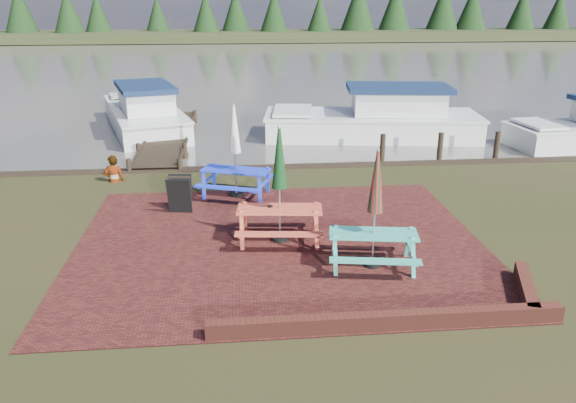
% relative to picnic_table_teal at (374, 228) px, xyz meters
% --- Properties ---
extents(ground, '(120.00, 120.00, 0.00)m').
position_rel_picnic_table_teal_xyz_m(ground, '(-1.79, 0.30, -0.86)').
color(ground, black).
rests_on(ground, ground).
extents(paving, '(9.00, 7.50, 0.02)m').
position_rel_picnic_table_teal_xyz_m(paving, '(-1.79, 1.30, -0.85)').
color(paving, '#351210').
rests_on(paving, ground).
extents(brick_wall, '(6.21, 1.79, 0.30)m').
position_rel_picnic_table_teal_xyz_m(brick_wall, '(0.36, -2.12, -0.71)').
color(brick_wall, '#4C1E16').
rests_on(brick_wall, ground).
extents(water, '(120.00, 60.00, 0.02)m').
position_rel_picnic_table_teal_xyz_m(water, '(-1.79, 37.30, -0.86)').
color(water, '#45423B').
rests_on(water, ground).
extents(far_treeline, '(120.00, 10.00, 8.10)m').
position_rel_picnic_table_teal_xyz_m(far_treeline, '(-1.79, 66.30, 2.42)').
color(far_treeline, black).
rests_on(far_treeline, ground).
extents(picnic_table_teal, '(1.99, 1.82, 2.44)m').
position_rel_picnic_table_teal_xyz_m(picnic_table_teal, '(0.00, 0.00, 0.00)').
color(picnic_table_teal, teal).
rests_on(picnic_table_teal, ground).
extents(picnic_table_red, '(2.04, 1.85, 2.60)m').
position_rel_picnic_table_teal_xyz_m(picnic_table_red, '(-1.77, 1.45, 0.06)').
color(picnic_table_red, '#C54932').
rests_on(picnic_table_red, ground).
extents(picnic_table_blue, '(2.27, 2.15, 2.55)m').
position_rel_picnic_table_teal_xyz_m(picnic_table_blue, '(-2.72, 4.60, 0.04)').
color(picnic_table_blue, '#1C33D4').
rests_on(picnic_table_blue, ground).
extents(chalkboard, '(0.61, 0.62, 0.95)m').
position_rel_picnic_table_teal_xyz_m(chalkboard, '(-4.15, 3.49, -0.36)').
color(chalkboard, black).
rests_on(chalkboard, ground).
extents(jetty, '(1.76, 9.08, 1.00)m').
position_rel_picnic_table_teal_xyz_m(jetty, '(-5.29, 11.58, -0.74)').
color(jetty, black).
rests_on(jetty, ground).
extents(boat_jetty, '(4.73, 8.20, 2.25)m').
position_rel_picnic_table_teal_xyz_m(boat_jetty, '(-6.53, 14.14, -0.39)').
color(boat_jetty, silver).
rests_on(boat_jetty, ground).
extents(boat_near, '(8.87, 4.07, 2.32)m').
position_rel_picnic_table_teal_xyz_m(boat_near, '(3.00, 11.83, -0.37)').
color(boat_near, silver).
rests_on(boat_near, ground).
extents(person, '(0.63, 0.45, 1.60)m').
position_rel_picnic_table_teal_xyz_m(person, '(-6.34, 6.25, -0.06)').
color(person, gray).
rests_on(person, ground).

